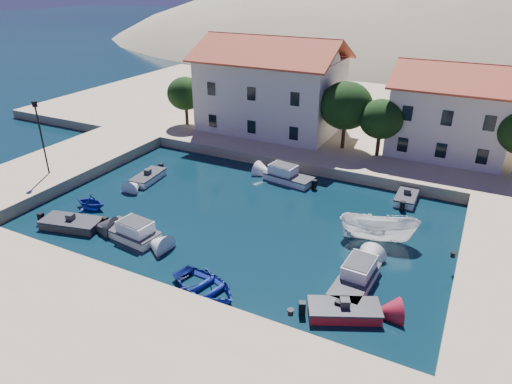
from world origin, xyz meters
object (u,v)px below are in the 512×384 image
boat_east (377,240)px  cabin_cruiser_south (130,231)px  rowboat_south (205,290)px  cabin_cruiser_east (355,280)px  building_left (271,83)px  lamppost (40,131)px  building_mid (452,108)px

boat_east → cabin_cruiser_south: bearing=102.5°
rowboat_south → cabin_cruiser_east: cabin_cruiser_east is taller
building_left → cabin_cruiser_south: (0.63, -23.79, -5.46)m
lamppost → cabin_cruiser_east: bearing=-4.6°
building_mid → boat_east: 18.38m
rowboat_south → boat_east: (7.49, 9.93, 0.00)m
rowboat_south → cabin_cruiser_east: size_ratio=0.96×
boat_east → building_left: bearing=30.8°
cabin_cruiser_south → building_left: bearing=98.0°
cabin_cruiser_south → rowboat_south: size_ratio=1.03×
building_left → rowboat_south: 28.35m
building_mid → boat_east: (-2.12, -17.49, -5.22)m
cabin_cruiser_east → boat_east: cabin_cruiser_east is taller
building_mid → cabin_cruiser_east: 23.78m
rowboat_south → boat_east: boat_east is taller
boat_east → building_mid: bearing=-20.0°
building_mid → cabin_cruiser_south: building_mid is taller
rowboat_south → cabin_cruiser_east: (7.54, 4.21, 0.48)m
building_left → lamppost: (-11.50, -20.00, -1.18)m
rowboat_south → cabin_cruiser_east: 8.65m
boat_east → rowboat_south: bearing=129.9°
building_mid → building_left: bearing=-176.8°
lamppost → rowboat_south: size_ratio=1.42×
building_left → boat_east: size_ratio=2.80×
building_mid → boat_east: building_mid is taller
building_left → cabin_cruiser_south: 24.42m
building_left → cabin_cruiser_east: size_ratio=3.21×
cabin_cruiser_east → boat_east: bearing=3.9°
building_left → building_mid: (18.00, 1.00, -0.71)m
cabin_cruiser_south → rowboat_south: bearing=-12.2°
building_mid → lamppost: building_mid is taller
building_mid → cabin_cruiser_east: bearing=-95.1°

